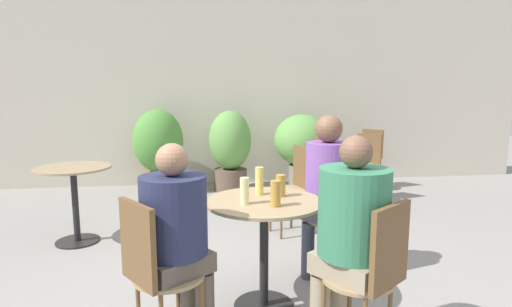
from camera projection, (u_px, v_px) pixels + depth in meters
The scene contains 20 objects.
storefront_wall at pixel (226, 89), 6.29m from camera, with size 10.00×0.06×3.00m.
cafe_table_near at pixel (264, 226), 2.63m from camera, with size 0.77×0.77×0.75m.
cafe_table_far at pixel (74, 187), 3.82m from camera, with size 0.70×0.70×0.75m.
bistro_chair_0 at pixel (154, 265), 2.09m from camera, with size 0.44×0.44×0.90m.
bistro_chair_1 at pixel (373, 268), 2.05m from camera, with size 0.44×0.44×0.90m.
bistro_chair_2 at pixel (336, 206), 3.18m from camera, with size 0.44×0.44×0.90m.
bistro_chair_3 at pixel (370, 153), 5.99m from camera, with size 0.45×0.44×0.90m.
bistro_chair_4 at pixel (295, 181), 4.10m from camera, with size 0.42×0.40×0.90m.
bistro_chair_5 at pixel (325, 166), 4.93m from camera, with size 0.39×0.39×0.90m.
bistro_chair_6 at pixel (366, 161), 5.30m from camera, with size 0.45×0.44×0.90m.
seated_person_0 at pixel (177, 230), 2.17m from camera, with size 0.45×0.45×1.18m.
seated_person_1 at pixel (350, 228), 2.13m from camera, with size 0.47×0.48×1.23m.
seated_person_2 at pixel (326, 183), 3.05m from camera, with size 0.43×0.42×1.28m.
beer_glass_0 at pixel (245, 191), 2.51m from camera, with size 0.06×0.06×0.17m.
beer_glass_1 at pixel (275, 193), 2.46m from camera, with size 0.06×0.06×0.16m.
beer_glass_2 at pixel (281, 186), 2.70m from camera, with size 0.07×0.07×0.15m.
beer_glass_3 at pixel (260, 181), 2.74m from camera, with size 0.06×0.06×0.19m.
potted_plant_0 at pixel (158, 146), 5.80m from camera, with size 0.72×0.72×1.21m.
potted_plant_1 at pixel (230, 148), 5.91m from camera, with size 0.62×0.62×1.19m.
potted_plant_2 at pixel (302, 143), 5.95m from camera, with size 0.82×0.82×1.13m.
Camera 1 is at (-0.38, -2.33, 1.44)m, focal length 28.00 mm.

